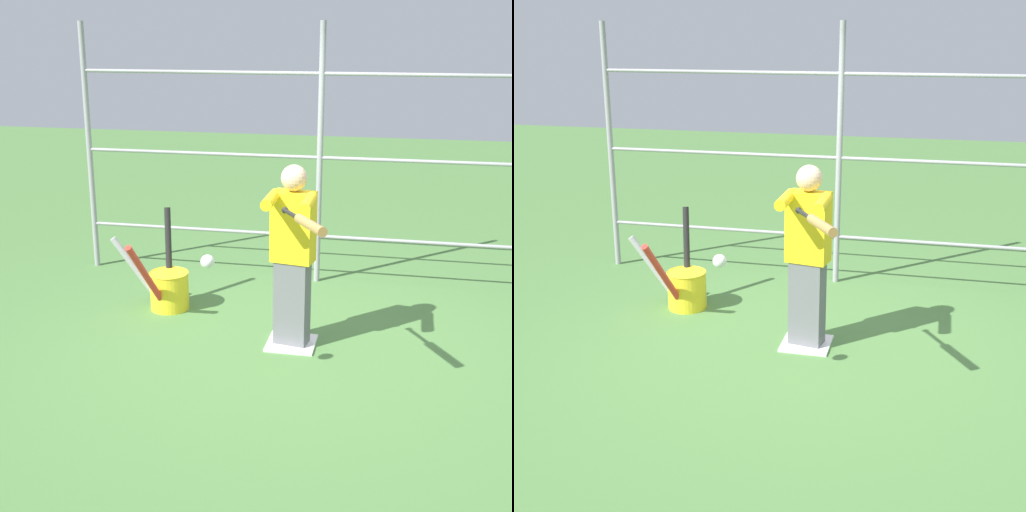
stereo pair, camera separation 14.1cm
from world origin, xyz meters
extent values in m
plane|color=#4C7A3D|center=(0.00, 0.00, 0.00)|extent=(24.00, 24.00, 0.00)
cube|color=white|center=(0.00, 0.00, 0.01)|extent=(0.40, 0.40, 0.02)
cylinder|color=#939399|center=(0.00, -1.60, 1.29)|extent=(0.06, 0.06, 2.59)
cylinder|color=#939399|center=(2.45, -1.60, 1.29)|extent=(0.06, 0.06, 2.59)
cylinder|color=#939399|center=(0.00, -1.60, 0.48)|extent=(4.90, 0.04, 0.04)
cylinder|color=#939399|center=(0.00, -1.60, 1.29)|extent=(4.90, 0.04, 0.04)
cylinder|color=#939399|center=(0.00, -1.60, 2.10)|extent=(4.90, 0.04, 0.04)
cube|color=slate|center=(0.00, 0.00, 0.37)|extent=(0.29, 0.21, 0.73)
cube|color=yellow|center=(0.00, 0.00, 1.02)|extent=(0.36, 0.24, 0.57)
sphere|color=beige|center=(0.00, 0.00, 1.41)|extent=(0.21, 0.21, 0.21)
cylinder|color=yellow|center=(-0.15, 0.23, 1.27)|extent=(0.09, 0.40, 0.09)
cylinder|color=yellow|center=(0.15, 0.18, 1.27)|extent=(0.09, 0.40, 0.09)
sphere|color=black|center=(0.00, 0.40, 1.25)|extent=(0.05, 0.05, 0.05)
cylinder|color=black|center=(-0.07, 0.55, 1.26)|extent=(0.17, 0.30, 0.05)
cylinder|color=#B27F42|center=(-0.25, 0.90, 1.29)|extent=(0.28, 0.45, 0.10)
sphere|color=white|center=(0.45, 0.91, 0.99)|extent=(0.10, 0.10, 0.10)
cylinder|color=yellow|center=(1.25, -0.55, 0.18)|extent=(0.36, 0.36, 0.35)
torus|color=yellow|center=(1.25, -0.55, 0.35)|extent=(0.37, 0.37, 0.01)
cylinder|color=#B2B2B7|center=(1.52, -0.48, 0.37)|extent=(0.47, 0.18, 0.69)
cylinder|color=black|center=(1.31, -0.73, 0.47)|extent=(0.15, 0.31, 0.88)
cylinder|color=red|center=(1.33, -0.22, 0.40)|extent=(0.20, 0.57, 0.76)
camera|label=1|loc=(-0.85, 5.38, 2.52)|focal=50.00mm
camera|label=2|loc=(-0.99, 5.35, 2.52)|focal=50.00mm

